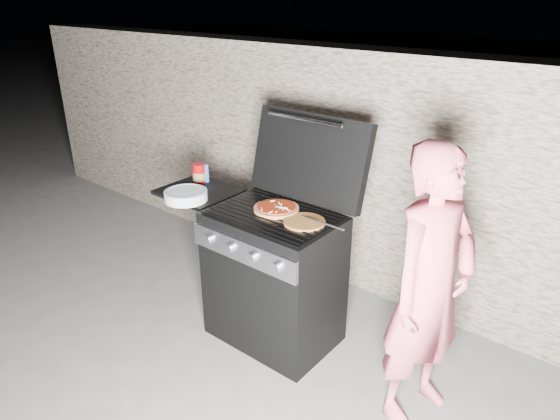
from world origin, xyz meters
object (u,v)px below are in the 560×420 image
Objects in this scene: gas_grill at (246,265)px; pizza_topped at (276,208)px; person at (430,290)px; sauce_jar at (199,173)px.

pizza_topped is (0.23, 0.05, 0.47)m from gas_grill.
person reaches higher than pizza_topped.
person is at bearing 0.53° from gas_grill.
gas_grill is 4.75× the size of pizza_topped.
gas_grill is 1.31m from person.
pizza_topped is at bearing 12.66° from gas_grill.
sauce_jar is 0.09× the size of person.
person is (1.04, -0.04, -0.15)m from pizza_topped.
pizza_topped is 0.76m from sauce_jar.
person is at bearing -2.19° from pizza_topped.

